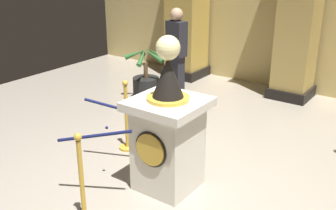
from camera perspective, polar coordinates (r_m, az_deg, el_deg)
The scene contains 8 objects.
ground_plane at distance 4.94m, azimuth 0.78°, elevation -11.65°, with size 10.55×10.55×0.00m, color #9E9384.
pedestal_clock at distance 4.64m, azimuth -0.03°, elevation -3.95°, with size 0.80×0.80×1.83m.
stanchion_near at distance 5.72m, azimuth -5.84°, elevation -2.90°, with size 0.24×0.24×1.03m.
stanchion_far at distance 4.31m, azimuth -11.98°, elevation -11.92°, with size 0.24×0.24×1.02m.
velvet_rope at distance 4.81m, azimuth -8.72°, elevation -2.23°, with size 1.15×1.16×0.22m.
column_centre_rear at distance 7.81m, azimuth 18.33°, elevation 13.76°, with size 0.78×0.78×3.66m.
potted_palm_left at distance 7.68m, azimuth -3.13°, elevation 3.18°, with size 0.77×0.75×1.04m.
bystander_guest at distance 7.46m, azimuth 1.18°, elevation 7.47°, with size 0.40×0.29×1.72m.
Camera 1 is at (2.37, -3.42, 2.67)m, focal length 43.10 mm.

